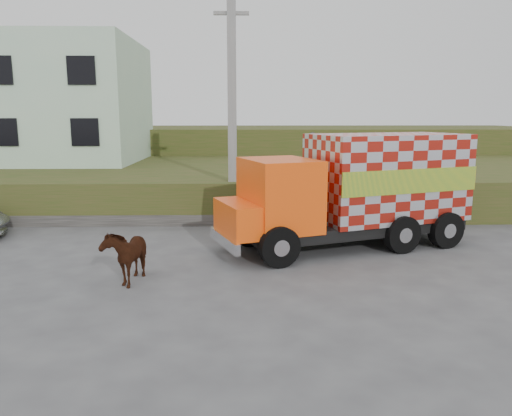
{
  "coord_description": "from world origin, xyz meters",
  "views": [
    {
      "loc": [
        -0.59,
        -13.08,
        3.83
      ],
      "look_at": [
        -0.27,
        0.47,
        1.3
      ],
      "focal_mm": 35.0,
      "sensor_mm": 36.0,
      "label": 1
    }
  ],
  "objects_px": {
    "cargo_truck": "(358,190)",
    "cow": "(127,254)",
    "utility_pole": "(232,108)",
    "pedestrian": "(312,154)"
  },
  "relations": [
    {
      "from": "cow",
      "to": "pedestrian",
      "type": "height_order",
      "value": "pedestrian"
    },
    {
      "from": "utility_pole",
      "to": "cow",
      "type": "relative_size",
      "value": 5.15
    },
    {
      "from": "cargo_truck",
      "to": "cow",
      "type": "height_order",
      "value": "cargo_truck"
    },
    {
      "from": "cargo_truck",
      "to": "pedestrian",
      "type": "xyz_separation_m",
      "value": [
        -0.68,
        5.05,
        0.65
      ]
    },
    {
      "from": "utility_pole",
      "to": "cow",
      "type": "distance_m",
      "value": 7.64
    },
    {
      "from": "utility_pole",
      "to": "pedestrian",
      "type": "height_order",
      "value": "utility_pole"
    },
    {
      "from": "pedestrian",
      "to": "utility_pole",
      "type": "bearing_deg",
      "value": 27.19
    },
    {
      "from": "cargo_truck",
      "to": "cow",
      "type": "distance_m",
      "value": 6.86
    },
    {
      "from": "cargo_truck",
      "to": "pedestrian",
      "type": "bearing_deg",
      "value": 78.03
    },
    {
      "from": "cow",
      "to": "pedestrian",
      "type": "relative_size",
      "value": 0.92
    }
  ]
}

